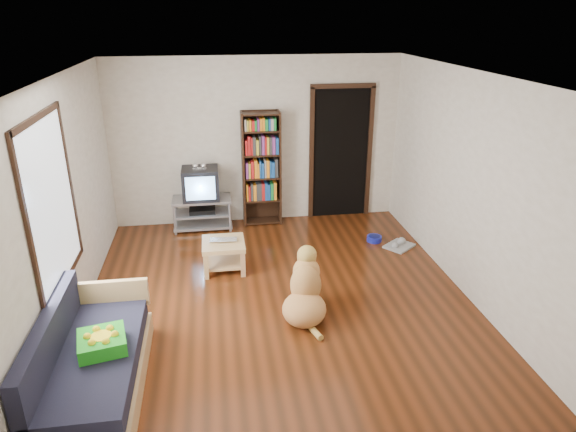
{
  "coord_description": "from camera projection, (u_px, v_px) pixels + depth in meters",
  "views": [
    {
      "loc": [
        -0.69,
        -5.35,
        3.21
      ],
      "look_at": [
        0.17,
        0.33,
        0.9
      ],
      "focal_mm": 32.0,
      "sensor_mm": 36.0,
      "label": 1
    }
  ],
  "objects": [
    {
      "name": "wall_back",
      "position": [
        257.0,
        142.0,
        8.01
      ],
      "size": [
        4.5,
        0.0,
        4.5
      ],
      "primitive_type": "plane",
      "rotation": [
        1.57,
        0.0,
        0.0
      ],
      "color": "beige",
      "rests_on": "ground"
    },
    {
      "name": "dog_bowl",
      "position": [
        374.0,
        239.0,
        7.65
      ],
      "size": [
        0.22,
        0.22,
        0.08
      ],
      "primitive_type": "cylinder",
      "color": "#161D9A",
      "rests_on": "ground"
    },
    {
      "name": "coffee_table",
      "position": [
        224.0,
        250.0,
        6.74
      ],
      "size": [
        0.55,
        0.55,
        0.4
      ],
      "color": "tan",
      "rests_on": "ground"
    },
    {
      "name": "ground",
      "position": [
        278.0,
        296.0,
        6.2
      ],
      "size": [
        5.0,
        5.0,
        0.0
      ],
      "primitive_type": "plane",
      "color": "#54230E",
      "rests_on": "ground"
    },
    {
      "name": "grey_rag",
      "position": [
        399.0,
        246.0,
        7.48
      ],
      "size": [
        0.51,
        0.5,
        0.03
      ],
      "primitive_type": "cube",
      "rotation": [
        0.0,
        0.0,
        0.67
      ],
      "color": "#A2A2A2",
      "rests_on": "ground"
    },
    {
      "name": "ceiling",
      "position": [
        277.0,
        74.0,
        5.23
      ],
      "size": [
        5.0,
        5.0,
        0.0
      ],
      "primitive_type": "plane",
      "rotation": [
        3.14,
        0.0,
        0.0
      ],
      "color": "white",
      "rests_on": "ground"
    },
    {
      "name": "bookshelf",
      "position": [
        261.0,
        163.0,
        7.99
      ],
      "size": [
        0.6,
        0.3,
        1.8
      ],
      "color": "black",
      "rests_on": "ground"
    },
    {
      "name": "wall_front",
      "position": [
        326.0,
        318.0,
        3.42
      ],
      "size": [
        4.5,
        0.0,
        4.5
      ],
      "primitive_type": "plane",
      "rotation": [
        -1.57,
        0.0,
        0.0
      ],
      "color": "beige",
      "rests_on": "ground"
    },
    {
      "name": "window",
      "position": [
        52.0,
        204.0,
        4.87
      ],
      "size": [
        0.03,
        1.46,
        1.7
      ],
      "color": "white",
      "rests_on": "wall_left"
    },
    {
      "name": "green_cushion",
      "position": [
        102.0,
        342.0,
        4.53
      ],
      "size": [
        0.48,
        0.48,
        0.13
      ],
      "primitive_type": "cube",
      "rotation": [
        0.0,
        0.0,
        0.22
      ],
      "color": "green",
      "rests_on": "sofa"
    },
    {
      "name": "sofa",
      "position": [
        91.0,
        366.0,
        4.58
      ],
      "size": [
        0.8,
        1.8,
        0.8
      ],
      "color": "tan",
      "rests_on": "ground"
    },
    {
      "name": "dog",
      "position": [
        305.0,
        292.0,
        5.72
      ],
      "size": [
        0.61,
        0.96,
        0.78
      ],
      "color": "tan",
      "rests_on": "ground"
    },
    {
      "name": "doorway",
      "position": [
        341.0,
        150.0,
        8.25
      ],
      "size": [
        1.03,
        0.05,
        2.19
      ],
      "color": "black",
      "rests_on": "wall_back"
    },
    {
      "name": "laptop",
      "position": [
        223.0,
        242.0,
        6.66
      ],
      "size": [
        0.37,
        0.25,
        0.03
      ],
      "primitive_type": "imported",
      "rotation": [
        0.0,
        0.0,
        -0.07
      ],
      "color": "silver",
      "rests_on": "coffee_table"
    },
    {
      "name": "crt_tv",
      "position": [
        201.0,
        183.0,
        7.88
      ],
      "size": [
        0.55,
        0.52,
        0.58
      ],
      "color": "black",
      "rests_on": "tv_stand"
    },
    {
      "name": "wall_right",
      "position": [
        467.0,
        185.0,
        6.03
      ],
      "size": [
        0.0,
        5.0,
        5.0
      ],
      "primitive_type": "plane",
      "rotation": [
        1.57,
        0.0,
        -1.57
      ],
      "color": "beige",
      "rests_on": "ground"
    },
    {
      "name": "wall_left",
      "position": [
        66.0,
        205.0,
        5.41
      ],
      "size": [
        0.0,
        5.0,
        5.0
      ],
      "primitive_type": "plane",
      "rotation": [
        1.57,
        0.0,
        1.57
      ],
      "color": "beige",
      "rests_on": "ground"
    },
    {
      "name": "tv_stand",
      "position": [
        202.0,
        212.0,
        8.04
      ],
      "size": [
        0.9,
        0.45,
        0.5
      ],
      "color": "#99999E",
      "rests_on": "ground"
    }
  ]
}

